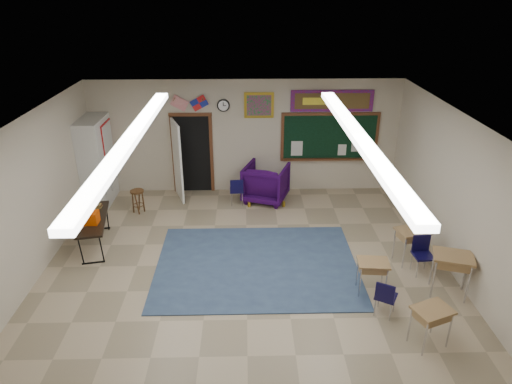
{
  "coord_description": "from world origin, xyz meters",
  "views": [
    {
      "loc": [
        0.01,
        -6.9,
        5.16
      ],
      "look_at": [
        0.2,
        1.5,
        1.3
      ],
      "focal_mm": 32.0,
      "sensor_mm": 36.0,
      "label": 1
    }
  ],
  "objects_px": {
    "wooden_stool": "(138,201)",
    "folding_table": "(95,231)",
    "wingback_armchair": "(266,183)",
    "student_desk_front_left": "(372,275)",
    "student_desk_front_right": "(411,244)"
  },
  "relations": [
    {
      "from": "wooden_stool",
      "to": "folding_table",
      "type": "bearing_deg",
      "value": -110.27
    },
    {
      "from": "wingback_armchair",
      "to": "student_desk_front_left",
      "type": "height_order",
      "value": "wingback_armchair"
    },
    {
      "from": "student_desk_front_left",
      "to": "student_desk_front_right",
      "type": "bearing_deg",
      "value": 49.4
    },
    {
      "from": "wingback_armchair",
      "to": "folding_table",
      "type": "height_order",
      "value": "wingback_armchair"
    },
    {
      "from": "student_desk_front_left",
      "to": "student_desk_front_right",
      "type": "relative_size",
      "value": 0.91
    },
    {
      "from": "student_desk_front_left",
      "to": "wingback_armchair",
      "type": "bearing_deg",
      "value": 118.88
    },
    {
      "from": "wooden_stool",
      "to": "wingback_armchair",
      "type": "bearing_deg",
      "value": 11.35
    },
    {
      "from": "wingback_armchair",
      "to": "folding_table",
      "type": "bearing_deg",
      "value": 49.84
    },
    {
      "from": "folding_table",
      "to": "wooden_stool",
      "type": "height_order",
      "value": "folding_table"
    },
    {
      "from": "wingback_armchair",
      "to": "wooden_stool",
      "type": "height_order",
      "value": "wingback_armchair"
    },
    {
      "from": "folding_table",
      "to": "wingback_armchair",
      "type": "bearing_deg",
      "value": 19.78
    },
    {
      "from": "wingback_armchair",
      "to": "wooden_stool",
      "type": "distance_m",
      "value": 3.23
    },
    {
      "from": "student_desk_front_right",
      "to": "folding_table",
      "type": "xyz_separation_m",
      "value": [
        -6.52,
        0.76,
        -0.04
      ]
    },
    {
      "from": "student_desk_front_left",
      "to": "student_desk_front_right",
      "type": "height_order",
      "value": "student_desk_front_right"
    },
    {
      "from": "wingback_armchair",
      "to": "wooden_stool",
      "type": "relative_size",
      "value": 1.83
    }
  ]
}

